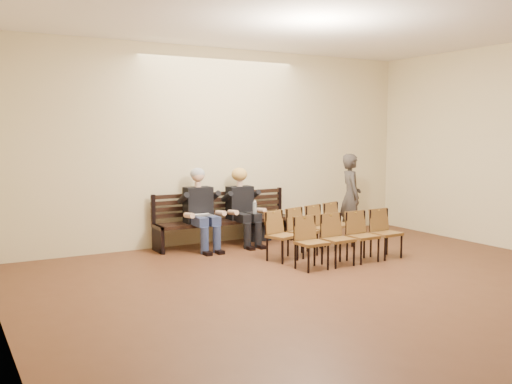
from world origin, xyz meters
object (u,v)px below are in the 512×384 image
Objects in this scene: bench at (225,232)px; laptop at (203,218)px; water_bottle at (255,215)px; bag at (258,232)px; chair_row_back at (351,238)px; seated_woman at (242,209)px; chair_row_front at (312,230)px; seated_man at (200,209)px; passerby at (351,190)px.

laptop is (-0.55, -0.26, 0.34)m from bench.
bag is (0.36, 0.52, -0.41)m from water_bottle.
laptop is at bearing 126.23° from chair_row_back.
seated_woman is 0.68× the size of chair_row_front.
seated_man is 0.73× the size of chair_row_front.
laptop is 0.75× the size of bag.
passerby is at bearing -13.11° from seated_woman.
bench is 0.52m from seated_woman.
seated_woman is 4.14× the size of laptop.
seated_woman is at bearing -23.30° from bench.
passerby is 0.97× the size of chair_row_back.
laptop is 1.39m from bag.
chair_row_front is at bearing 94.46° from chair_row_back.
bench reaches higher than bag.
water_bottle is at bearing -18.31° from seated_man.
water_bottle is 0.12× the size of chair_row_front.
water_bottle is (0.90, -0.30, -0.13)m from seated_man.
seated_man is 6.03× the size of water_bottle.
chair_row_back is (0.29, -2.34, 0.24)m from bag.
chair_row_front is (0.19, -1.47, 0.24)m from bag.
passerby is (1.61, -0.70, 0.77)m from bag.
passerby is at bearing -9.49° from seated_man.
chair_row_front reaches higher than bench.
seated_man is at bearing -170.12° from bag.
chair_row_back is (-1.32, -1.64, -0.53)m from passerby.
chair_row_front is (0.55, -0.95, -0.17)m from water_bottle.
passerby is (2.89, -0.34, 0.36)m from laptop.
seated_man reaches higher than bench.
seated_woman is at bearing 100.64° from chair_row_front.
laptop is at bearing 170.32° from water_bottle.
seated_woman is 2.26m from chair_row_back.
bag is 1.50m from chair_row_front.
bag is 2.37m from chair_row_back.
seated_woman is at bearing 106.37° from water_bottle.
bench is 2.01× the size of seated_woman.
chair_row_back reaches higher than laptop.
chair_row_front is at bearing -82.61° from bag.
bench is 6.21× the size of bag.
seated_man is at bearing 102.81° from passerby.
chair_row_front reaches higher than water_bottle.
chair_row_back is (0.66, -1.82, -0.18)m from water_bottle.
chair_row_front is at bearing -59.75° from water_bottle.
bench is at bearing 112.29° from chair_row_back.
seated_man reaches higher than laptop.
chair_row_back is at bearing -53.66° from seated_man.
bag is 0.22× the size of chair_row_back.
seated_man is 4.47× the size of laptop.
bench is 1.37× the size of chair_row_back.
water_bottle is (0.92, -0.16, 0.00)m from laptop.
seated_man reaches higher than water_bottle.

